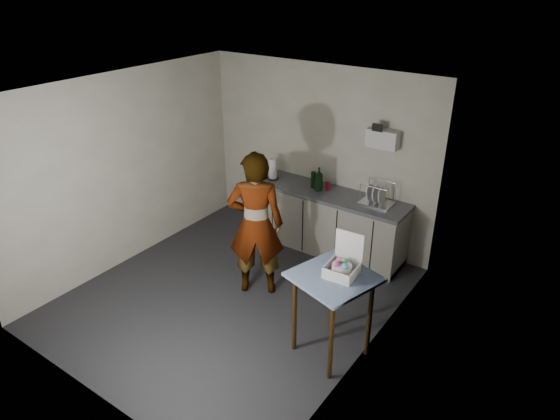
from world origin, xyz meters
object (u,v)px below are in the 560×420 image
Objects in this scene: side_table at (333,286)px; bakery_box at (342,266)px; paper_towel at (273,169)px; dark_bottle at (313,180)px; dish_rack at (376,199)px; kitchen_counter at (329,224)px; soap_bottle at (319,179)px; soda_can at (328,186)px; standing_man at (256,225)px.

side_table is 0.24m from bakery_box.
bakery_box is (2.12, -1.76, 0.01)m from paper_towel.
dish_rack is at bearing 1.02° from dark_bottle.
bakery_box is (1.15, -1.80, 0.64)m from kitchen_counter.
dark_bottle is 0.76× the size of paper_towel.
soap_bottle is at bearing -21.45° from dark_bottle.
kitchen_counter is 9.39× the size of dark_bottle.
paper_towel reaches higher than kitchen_counter.
bakery_box is at bearing -75.18° from dish_rack.
kitchen_counter is at bearing -4.70° from dark_bottle.
paper_towel is at bearing -173.94° from dark_bottle.
soap_bottle is at bearing -173.74° from kitchen_counter.
soda_can is 2.25m from bakery_box.
bakery_box reaches higher than side_table.
standing_man reaches higher than paper_towel.
kitchen_counter is 19.30× the size of soda_can.
standing_man is 1.47m from bakery_box.
paper_towel is (-0.87, -0.11, 0.09)m from soda_can.
dish_rack is (1.63, 0.09, -0.08)m from paper_towel.
paper_towel is at bearing -178.22° from soap_bottle.
dish_rack reaches higher than side_table.
side_table is 2.76m from paper_towel.
dark_bottle is at bearing 6.06° from paper_towel.
bakery_box is (1.34, -1.78, -0.01)m from soap_bottle.
side_table is at bearing -77.20° from dish_rack.
soda_can is at bearing 11.23° from dark_bottle.
dark_bottle is 0.97m from dish_rack.
standing_man reaches higher than dish_rack.
standing_man is 1.42m from dark_bottle.
standing_man is at bearing -62.16° from paper_towel.
standing_man is (-1.35, 0.47, 0.09)m from side_table.
dish_rack is at bearing -155.20° from standing_man.
soap_bottle is 0.86m from dish_rack.
soda_can is at bearing 120.02° from bakery_box.
paper_towel is at bearing -94.72° from standing_man.
soda_can is at bearing 178.05° from dish_rack.
standing_man is 4.41× the size of bakery_box.
soap_bottle is (-1.29, 1.84, 0.23)m from side_table.
side_table is 2.36m from dark_bottle.
soap_bottle is 2.89× the size of soda_can.
soap_bottle is 0.13m from dark_bottle.
standing_man is at bearing -122.64° from dish_rack.
kitchen_counter is 2.23m from bakery_box.
standing_man reaches higher than soap_bottle.
dish_rack is at bearing 4.22° from soap_bottle.
soap_bottle reaches higher than soda_can.
soap_bottle is at bearing -175.78° from dish_rack.
kitchen_counter is at bearing 2.66° from paper_towel.
standing_man is 4.44× the size of dish_rack.
dark_bottle is at bearing 125.04° from bakery_box.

